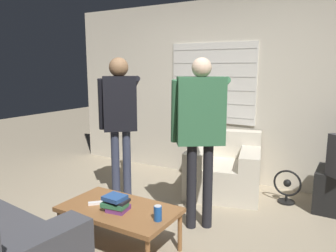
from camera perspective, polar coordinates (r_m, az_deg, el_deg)
ground_plane at (r=3.36m, az=-4.19°, el=-18.64°), size 16.00×16.00×0.00m
wall_back at (r=4.76m, az=9.63°, el=5.99°), size 5.20×0.08×2.55m
armchair_beige at (r=4.36m, az=9.71°, el=-7.39°), size 1.09×1.06×0.78m
coffee_table at (r=3.01m, az=-8.50°, el=-14.51°), size 1.03×0.59×0.40m
person_left_standing at (r=3.97m, az=-8.40°, el=2.66°), size 0.49×0.82×1.73m
person_right_standing at (r=3.20m, az=5.69°, el=0.71°), size 0.55×0.88×1.71m
book_stack at (r=2.91m, az=-9.00°, el=-13.16°), size 0.23×0.20×0.14m
soda_can at (r=2.72m, az=-1.79°, el=-14.93°), size 0.07×0.07×0.13m
spare_remote at (r=3.09m, az=-12.49°, el=-12.98°), size 0.12×0.12×0.02m
floor_fan at (r=4.25m, az=20.01°, el=-9.95°), size 0.33×0.20×0.41m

